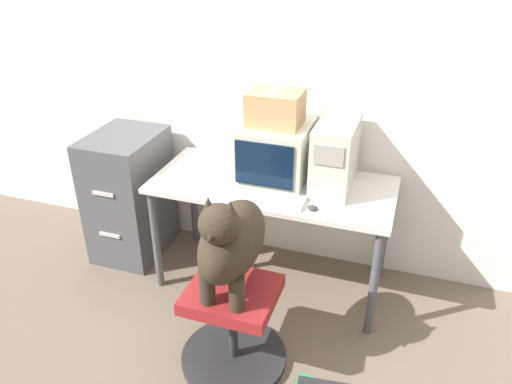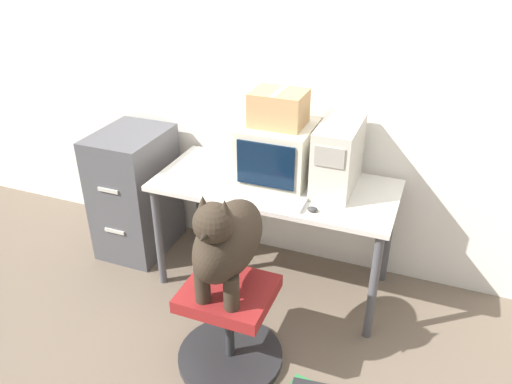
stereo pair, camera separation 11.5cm
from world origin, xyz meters
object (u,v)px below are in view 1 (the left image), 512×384
Objects in this scene: office_chair at (233,327)px; filing_cabinet at (130,195)px; cardboard_box at (275,108)px; dog at (231,240)px; keyboard at (264,198)px; crt_monitor at (274,151)px; pc_tower at (335,154)px.

filing_cabinet reaches higher than office_chair.
dog is at bearing -87.79° from cardboard_box.
dog is (-0.00, -0.52, 0.04)m from keyboard.
cardboard_box is (0.00, 0.00, 0.27)m from crt_monitor.
crt_monitor is at bearing 2.91° from filing_cabinet.
keyboard is at bearing -83.55° from cardboard_box.
dog is (-0.34, -0.82, -0.15)m from pc_tower.
crt_monitor is at bearing -90.00° from cardboard_box.
cardboard_box is at bearing 96.45° from keyboard.
crt_monitor is 0.73× the size of dog.
office_chair is 0.64× the size of filing_cabinet.
filing_cabinet is (-1.41, -0.05, -0.49)m from pc_tower.
cardboard_box reaches higher than keyboard.
crt_monitor reaches higher than keyboard.
pc_tower reaches higher than office_chair.
pc_tower is 0.80× the size of dog.
crt_monitor is at bearing 92.22° from dog.
crt_monitor is at bearing 179.62° from pc_tower.
filing_cabinet is at bearing -177.95° from pc_tower.
pc_tower is at bearing 42.42° from keyboard.
office_chair is at bearing -112.38° from pc_tower.
pc_tower is at bearing 67.62° from office_chair.
cardboard_box is (-0.03, 0.83, 0.39)m from dog.
crt_monitor reaches higher than filing_cabinet.
keyboard is 1.14m from filing_cabinet.
keyboard is (-0.34, -0.31, -0.19)m from pc_tower.
dog is 0.65× the size of filing_cabinet.
dog is at bearing -35.90° from filing_cabinet.
pc_tower reaches higher than keyboard.
keyboard is at bearing -13.48° from filing_cabinet.
office_chair is 0.56m from dog.
crt_monitor reaches higher than office_chair.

